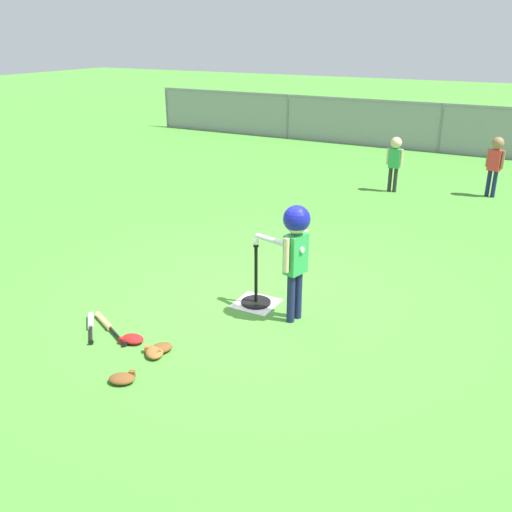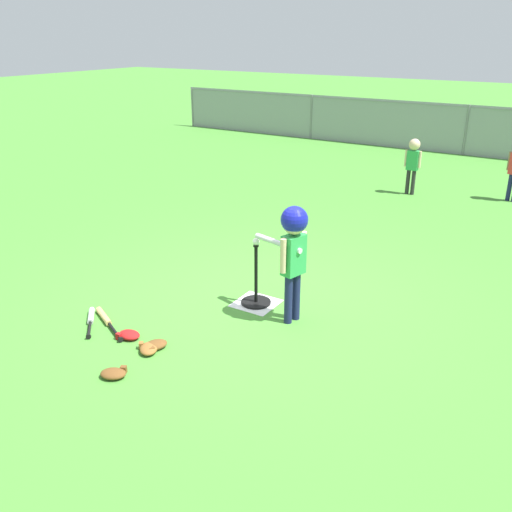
# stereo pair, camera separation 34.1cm
# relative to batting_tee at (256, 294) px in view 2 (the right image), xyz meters

# --- Properties ---
(ground_plane) EXTENTS (60.00, 60.00, 0.00)m
(ground_plane) POSITION_rel_batting_tee_xyz_m (0.05, 0.08, -0.11)
(ground_plane) COLOR #478C33
(home_plate) EXTENTS (0.44, 0.44, 0.01)m
(home_plate) POSITION_rel_batting_tee_xyz_m (-0.00, 0.00, -0.10)
(home_plate) COLOR white
(home_plate) RESTS_ON ground_plane
(batting_tee) EXTENTS (0.32, 0.32, 0.67)m
(batting_tee) POSITION_rel_batting_tee_xyz_m (0.00, 0.00, 0.00)
(batting_tee) COLOR black
(batting_tee) RESTS_ON ground_plane
(baseball_on_tee) EXTENTS (0.07, 0.07, 0.07)m
(baseball_on_tee) POSITION_rel_batting_tee_xyz_m (0.00, 0.00, 0.60)
(baseball_on_tee) COLOR white
(baseball_on_tee) RESTS_ON batting_tee
(batter_child) EXTENTS (0.63, 0.33, 1.20)m
(batter_child) POSITION_rel_batting_tee_xyz_m (0.50, -0.13, 0.75)
(batter_child) COLOR #191E4C
(batter_child) RESTS_ON ground_plane
(fielder_deep_center) EXTENTS (0.29, 0.20, 0.99)m
(fielder_deep_center) POSITION_rel_batting_tee_xyz_m (0.04, 5.12, 0.53)
(fielder_deep_center) COLOR #262626
(fielder_deep_center) RESTS_ON ground_plane
(spare_bat_silver) EXTENTS (0.44, 0.45, 0.06)m
(spare_bat_silver) POSITION_rel_batting_tee_xyz_m (-1.20, -1.22, -0.08)
(spare_bat_silver) COLOR silver
(spare_bat_silver) RESTS_ON ground_plane
(spare_bat_wood) EXTENTS (0.67, 0.38, 0.06)m
(spare_bat_wood) POSITION_rel_batting_tee_xyz_m (-1.06, -1.15, -0.08)
(spare_bat_wood) COLOR #DBB266
(spare_bat_wood) RESTS_ON ground_plane
(glove_by_plate) EXTENTS (0.24, 0.27, 0.07)m
(glove_by_plate) POSITION_rel_batting_tee_xyz_m (-0.30, -1.27, -0.07)
(glove_by_plate) COLOR brown
(glove_by_plate) RESTS_ON ground_plane
(glove_near_bats) EXTENTS (0.23, 0.18, 0.07)m
(glove_near_bats) POSITION_rel_batting_tee_xyz_m (-0.64, -1.26, -0.07)
(glove_near_bats) COLOR #B21919
(glove_near_bats) RESTS_ON ground_plane
(glove_tossed_aside) EXTENTS (0.27, 0.24, 0.07)m
(glove_tossed_aside) POSITION_rel_batting_tee_xyz_m (-0.29, -1.80, -0.07)
(glove_tossed_aside) COLOR brown
(glove_tossed_aside) RESTS_ON ground_plane
(glove_outfield_drop) EXTENTS (0.26, 0.27, 0.07)m
(glove_outfield_drop) POSITION_rel_batting_tee_xyz_m (-0.32, -1.35, -0.07)
(glove_outfield_drop) COLOR brown
(glove_outfield_drop) RESTS_ON ground_plane
(outfield_fence) EXTENTS (16.06, 0.06, 1.15)m
(outfield_fence) POSITION_rel_batting_tee_xyz_m (0.05, 9.11, 0.51)
(outfield_fence) COLOR slate
(outfield_fence) RESTS_ON ground_plane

